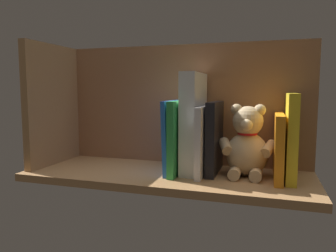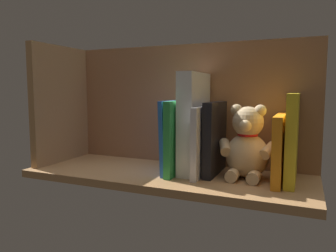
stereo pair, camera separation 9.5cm
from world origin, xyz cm
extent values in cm
cube|color=#A87A4C|center=(0.00, 0.00, -1.10)|extent=(84.54, 31.93, 2.20)
cube|color=#94623F|center=(0.00, -13.72, 19.69)|extent=(84.54, 1.50, 39.38)
cube|color=#A87A4C|center=(40.27, 0.00, 19.69)|extent=(2.40, 25.93, 39.38)
cube|color=yellow|center=(-34.45, -3.16, 11.82)|extent=(2.68, 18.81, 23.63)
cube|color=orange|center=(-31.41, -2.50, 9.00)|extent=(2.47, 20.14, 18.02)
ellipsoid|color=#D1B284|center=(-22.87, -2.93, 6.25)|extent=(12.00, 10.77, 12.49)
sphere|color=#D1B284|center=(-22.87, -2.93, 15.71)|extent=(8.59, 8.59, 8.59)
sphere|color=#D1B284|center=(-26.09, -2.89, 18.93)|extent=(3.32, 3.32, 3.32)
sphere|color=#D1B284|center=(-19.65, -2.97, 18.93)|extent=(3.32, 3.32, 3.32)
sphere|color=beige|center=(-22.83, 0.72, 15.07)|extent=(3.32, 3.32, 3.32)
cylinder|color=#D1B284|center=(-28.79, -1.29, 8.43)|extent=(4.91, 6.78, 4.62)
cylinder|color=#D1B284|center=(-16.92, -1.44, 8.43)|extent=(4.79, 6.76, 4.62)
cylinder|color=#D1B284|center=(-25.62, 2.42, 1.66)|extent=(3.38, 4.73, 3.32)
cylinder|color=#D1B284|center=(-20.00, 2.34, 1.66)|extent=(3.38, 4.73, 3.32)
torus|color=red|center=(-22.87, -2.93, 12.30)|extent=(5.77, 5.77, 0.98)
cube|color=black|center=(-13.37, -3.77, 10.56)|extent=(2.60, 17.59, 21.12)
cube|color=silver|center=(-10.67, -2.20, 9.93)|extent=(1.74, 20.72, 19.86)
cube|color=white|center=(-7.01, -3.40, 14.80)|extent=(4.53, 18.12, 29.59)
cube|color=green|center=(-3.24, -1.94, 10.70)|extent=(1.96, 21.26, 21.40)
cube|color=blue|center=(-1.08, -2.48, 10.72)|extent=(1.97, 20.17, 21.47)
camera|label=1|loc=(-28.45, 90.27, 24.27)|focal=34.29mm
camera|label=2|loc=(-37.36, 86.96, 24.27)|focal=34.29mm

